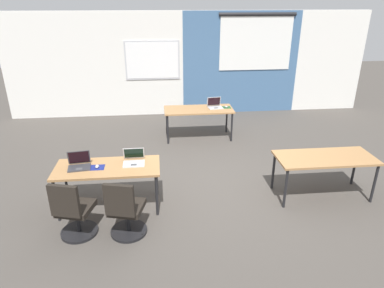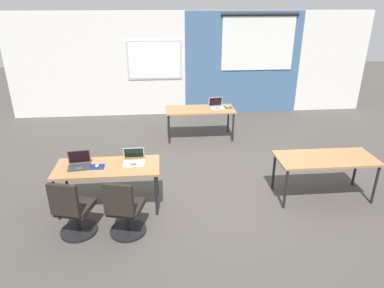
{
  "view_description": "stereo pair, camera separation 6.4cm",
  "coord_description": "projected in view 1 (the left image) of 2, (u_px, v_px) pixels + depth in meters",
  "views": [
    {
      "loc": [
        -0.93,
        -5.39,
        3.11
      ],
      "look_at": [
        -0.42,
        -0.38,
        0.95
      ],
      "focal_mm": 31.98,
      "sensor_mm": 36.0,
      "label": 1
    },
    {
      "loc": [
        -0.87,
        -5.39,
        3.11
      ],
      "look_at": [
        -0.42,
        -0.38,
        0.95
      ],
      "focal_mm": 31.98,
      "sensor_mm": 36.0,
      "label": 2
    }
  ],
  "objects": [
    {
      "name": "laptop_far_right",
      "position": [
        215.0,
        105.0,
        8.04
      ],
      "size": [
        0.36,
        0.32,
        0.23
      ],
      "rotation": [
        0.0,
        0.0,
        0.13
      ],
      "color": "#B7B7BC",
      "rests_on": "desk_far_center"
    },
    {
      "name": "back_wall_assembly",
      "position": [
        192.0,
        64.0,
        9.52
      ],
      "size": [
        10.0,
        0.27,
        2.8
      ],
      "color": "silver",
      "rests_on": "ground"
    },
    {
      "name": "desk_near_right",
      "position": [
        325.0,
        160.0,
        5.59
      ],
      "size": [
        1.6,
        0.7,
        0.72
      ],
      "color": "#A37547",
      "rests_on": "ground"
    },
    {
      "name": "mousepad_far_right",
      "position": [
        226.0,
        107.0,
        8.06
      ],
      "size": [
        0.22,
        0.19,
        0.0
      ],
      "color": "#23512D",
      "rests_on": "desk_far_center"
    },
    {
      "name": "mouse_far_right",
      "position": [
        226.0,
        107.0,
        8.05
      ],
      "size": [
        0.09,
        0.11,
        0.03
      ],
      "color": "#B2B2B7",
      "rests_on": "mousepad_far_right"
    },
    {
      "name": "mouse_near_left_end",
      "position": [
        97.0,
        166.0,
        5.2
      ],
      "size": [
        0.06,
        0.1,
        0.03
      ],
      "color": "#B2B2B7",
      "rests_on": "mousepad_near_left_end"
    },
    {
      "name": "chair_near_left_inner",
      "position": [
        126.0,
        213.0,
        4.71
      ],
      "size": [
        0.53,
        0.59,
        0.92
      ],
      "rotation": [
        0.0,
        0.0,
        2.89
      ],
      "color": "black",
      "rests_on": "ground"
    },
    {
      "name": "ground_plane",
      "position": [
        213.0,
        183.0,
        6.24
      ],
      "size": [
        24.0,
        24.0,
        0.0
      ],
      "color": "#47423D"
    },
    {
      "name": "laptop_near_left_inner",
      "position": [
        134.0,
        160.0,
        5.34
      ],
      "size": [
        0.33,
        0.32,
        0.22
      ],
      "rotation": [
        0.0,
        0.0,
        0.01
      ],
      "color": "silver",
      "rests_on": "desk_near_left"
    },
    {
      "name": "desk_far_center",
      "position": [
        199.0,
        111.0,
        7.99
      ],
      "size": [
        1.6,
        0.7,
        0.72
      ],
      "color": "#A37547",
      "rests_on": "ground"
    },
    {
      "name": "desk_near_left",
      "position": [
        108.0,
        170.0,
        5.26
      ],
      "size": [
        1.6,
        0.7,
        0.72
      ],
      "color": "#A37547",
      "rests_on": "ground"
    },
    {
      "name": "chair_near_left_end",
      "position": [
        74.0,
        214.0,
        4.69
      ],
      "size": [
        0.54,
        0.59,
        0.92
      ],
      "rotation": [
        0.0,
        0.0,
        2.89
      ],
      "color": "black",
      "rests_on": "ground"
    },
    {
      "name": "mousepad_near_left_end",
      "position": [
        97.0,
        167.0,
        5.21
      ],
      "size": [
        0.22,
        0.19,
        0.0
      ],
      "color": "navy",
      "rests_on": "desk_near_left"
    },
    {
      "name": "laptop_near_left_end",
      "position": [
        79.0,
        164.0,
        5.21
      ],
      "size": [
        0.36,
        0.31,
        0.24
      ],
      "rotation": [
        0.0,
        0.0,
        0.13
      ],
      "color": "#333338",
      "rests_on": "desk_near_left"
    }
  ]
}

